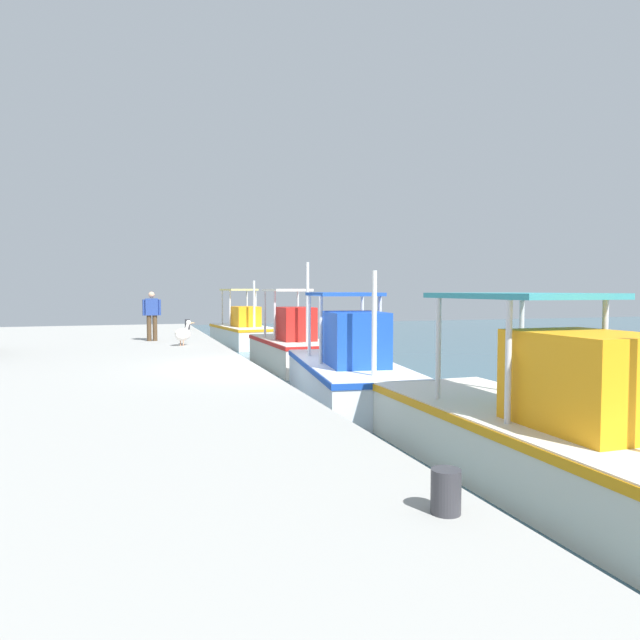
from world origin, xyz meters
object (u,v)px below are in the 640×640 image
(fishing_boat_nearest, at_px, (242,332))
(fisherman_standing, at_px, (152,314))
(fishing_boat_second, at_px, (291,347))
(pelican, at_px, (183,333))
(fishing_boat_fourth, at_px, (547,433))
(mooring_bollard_nearest, at_px, (187,324))
(fishing_boat_third, at_px, (349,372))
(mooring_bollard_second, at_px, (446,491))

(fishing_boat_nearest, xyz_separation_m, fisherman_standing, (5.15, -4.18, 1.10))
(fishing_boat_second, relative_size, pelican, 5.89)
(fishing_boat_fourth, bearing_deg, fisherman_standing, -162.85)
(fishing_boat_second, bearing_deg, fisherman_standing, -123.97)
(fisherman_standing, height_order, mooring_bollard_nearest, fisherman_standing)
(fishing_boat_second, bearing_deg, fishing_boat_third, -2.37)
(fishing_boat_second, height_order, pelican, fishing_boat_second)
(fishing_boat_fourth, xyz_separation_m, mooring_bollard_second, (2.19, -2.85, 0.27))
(fishing_boat_third, relative_size, mooring_bollard_second, 16.78)
(fishing_boat_third, bearing_deg, fishing_boat_nearest, 179.60)
(fishing_boat_fourth, distance_m, mooring_bollard_nearest, 20.74)
(fishing_boat_fourth, bearing_deg, fishing_boat_third, -175.24)
(fishing_boat_second, xyz_separation_m, pelican, (-0.78, -3.44, 0.48))
(fishing_boat_fourth, height_order, pelican, fishing_boat_fourth)
(pelican, height_order, mooring_bollard_nearest, pelican)
(fishing_boat_third, relative_size, mooring_bollard_nearest, 12.97)
(pelican, xyz_separation_m, mooring_bollard_nearest, (-7.81, 0.85, -0.17))
(mooring_bollard_nearest, relative_size, mooring_bollard_second, 1.29)
(fishing_boat_nearest, height_order, mooring_bollard_nearest, fishing_boat_nearest)
(fishing_boat_third, bearing_deg, fishing_boat_fourth, 4.76)
(fishing_boat_third, bearing_deg, mooring_bollard_nearest, -170.82)
(fishing_boat_second, distance_m, fishing_boat_fourth, 11.95)
(fishing_boat_third, bearing_deg, pelican, -154.52)
(fishing_boat_second, distance_m, pelican, 3.56)
(fishing_boat_second, xyz_separation_m, fishing_boat_third, (5.92, -0.24, -0.00))
(fishing_boat_second, height_order, mooring_bollard_second, fishing_boat_second)
(fishing_boat_nearest, xyz_separation_m, pelican, (7.29, -3.29, 0.52))
(pelican, height_order, mooring_bollard_second, pelican)
(fishing_boat_second, relative_size, fishing_boat_fourth, 0.78)
(fishing_boat_nearest, height_order, mooring_bollard_second, fishing_boat_nearest)
(pelican, bearing_deg, fishing_boat_fourth, 16.19)
(fishing_boat_third, xyz_separation_m, pelican, (-6.71, -3.19, 0.48))
(fishing_boat_nearest, relative_size, mooring_bollard_second, 14.45)
(fishing_boat_fourth, bearing_deg, mooring_bollard_nearest, -172.11)
(fisherman_standing, relative_size, mooring_bollard_second, 4.85)
(fishing_boat_third, height_order, fisherman_standing, fishing_boat_third)
(fisherman_standing, relative_size, mooring_bollard_nearest, 3.75)
(fisherman_standing, bearing_deg, fishing_boat_second, 56.03)
(fishing_boat_second, relative_size, mooring_bollard_second, 13.68)
(fishing_boat_second, bearing_deg, mooring_bollard_second, -10.39)
(fishing_boat_fourth, bearing_deg, mooring_bollard_second, -52.45)
(fisherman_standing, xyz_separation_m, mooring_bollard_second, (17.05, 1.74, -0.80))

